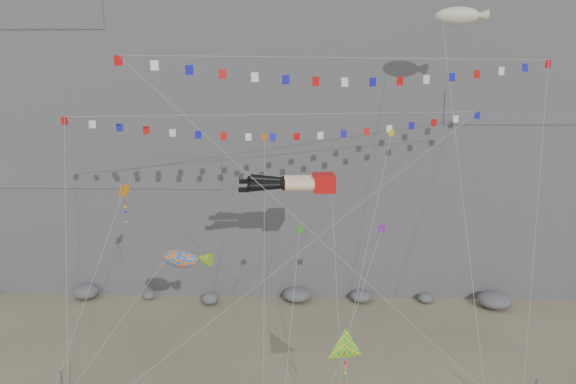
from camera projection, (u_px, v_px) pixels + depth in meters
The scene contains 13 objects.
cliff at pixel (300, 37), 62.32m from camera, with size 80.00×28.00×50.00m, color slate.
talus_boulders at pixel (297, 295), 52.57m from camera, with size 60.00×3.00×1.20m, color slate, non-canonical shape.
legs_kite at pixel (297, 183), 39.82m from camera, with size 7.06×15.11×19.24m.
flag_banner_upper at pixel (285, 114), 41.24m from camera, with size 30.11×15.91×25.08m.
flag_banner_lower at pixel (360, 58), 34.61m from camera, with size 27.06×9.61×24.57m.
harlequin_kite at pixel (124, 192), 35.51m from camera, with size 5.06×6.36×15.20m.
fish_windsock at pixel (180, 259), 36.70m from camera, with size 9.48×7.16×13.07m.
delta_kite at pixel (346, 349), 31.54m from camera, with size 2.41×5.59×7.78m.
blimp_windsock at pixel (458, 17), 41.03m from camera, with size 4.27×14.49×28.43m.
small_kite_a at pixel (264, 144), 41.80m from camera, with size 1.54×16.59×22.77m.
small_kite_b at pixel (381, 232), 36.88m from camera, with size 5.63×9.84×15.01m.
small_kite_c at pixel (299, 234), 37.16m from camera, with size 1.69×11.80×15.48m.
small_kite_d at pixel (390, 140), 39.98m from camera, with size 5.79×13.90×21.93m.
Camera 1 is at (0.64, -32.54, 20.69)m, focal length 35.00 mm.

